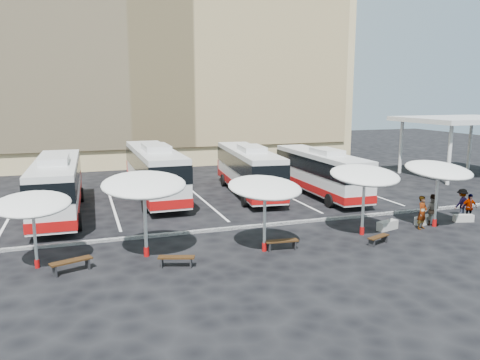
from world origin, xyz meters
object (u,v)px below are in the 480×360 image
object	(u,v)px
bus_2	(248,169)
conc_bench_2	(463,218)
passenger_2	(469,207)
sunshade_3	(365,176)
passenger_1	(432,210)
conc_bench_1	(424,220)
wood_bench_1	(176,259)
bus_3	(320,171)
conc_bench_0	(387,225)
wood_bench_2	(282,243)
passenger_0	(422,213)
sunshade_1	(144,185)
bus_1	(154,170)
passenger_3	(462,203)
wood_bench_0	(71,263)
sunshade_4	(438,170)
bus_0	(57,184)
sunshade_2	(265,188)
wood_bench_3	(378,238)

from	to	relation	value
bus_2	conc_bench_2	world-z (taller)	bus_2
passenger_2	bus_2	bearing A→B (deg)	145.74
sunshade_3	passenger_1	bearing A→B (deg)	3.72
conc_bench_1	wood_bench_1	bearing A→B (deg)	-171.84
bus_3	conc_bench_2	bearing A→B (deg)	-63.32
sunshade_3	conc_bench_0	size ratio (longest dim) A/B	2.93
bus_3	wood_bench_1	size ratio (longest dim) A/B	6.93
wood_bench_1	conc_bench_1	xyz separation A→B (m)	(14.41, 2.07, -0.12)
wood_bench_2	conc_bench_1	distance (m)	9.46
passenger_0	passenger_1	distance (m)	1.13
sunshade_1	passenger_1	bearing A→B (deg)	0.14
bus_1	passenger_3	xyz separation A→B (m)	(16.31, -11.11, -1.12)
wood_bench_0	conc_bench_0	distance (m)	15.99
bus_2	conc_bench_2	distance (m)	14.41
bus_2	sunshade_4	world-z (taller)	sunshade_4
bus_0	sunshade_2	size ratio (longest dim) A/B	3.01
bus_0	conc_bench_0	size ratio (longest dim) A/B	9.03
conc_bench_0	conc_bench_2	bearing A→B (deg)	-0.43
conc_bench_1	passenger_1	distance (m)	0.75
bus_0	wood_bench_0	world-z (taller)	bus_0
bus_2	passenger_3	distance (m)	14.12
bus_0	passenger_1	bearing A→B (deg)	-23.42
passenger_2	passenger_0	bearing A→B (deg)	-157.69
wood_bench_0	passenger_0	xyz separation A→B (m)	(17.79, 0.54, 0.51)
bus_0	wood_bench_3	xyz separation A→B (m)	(14.84, -11.00, -1.57)
bus_1	passenger_0	world-z (taller)	bus_1
bus_2	wood_bench_2	xyz separation A→B (m)	(-2.78, -12.28, -1.49)
passenger_0	passenger_3	xyz separation A→B (m)	(3.91, 1.28, -0.06)
bus_0	wood_bench_1	xyz separation A→B (m)	(4.99, -10.85, -1.52)
wood_bench_2	passenger_1	xyz separation A→B (m)	(9.61, 1.22, 0.51)
conc_bench_1	passenger_1	xyz separation A→B (m)	(0.27, -0.27, 0.64)
conc_bench_0	conc_bench_2	xyz separation A→B (m)	(5.11, -0.04, -0.04)
sunshade_2	wood_bench_0	world-z (taller)	sunshade_2
wood_bench_2	passenger_0	distance (m)	8.61
sunshade_2	wood_bench_1	size ratio (longest dim) A/B	2.46
bus_2	passenger_3	world-z (taller)	bus_2
wood_bench_2	sunshade_3	bearing A→B (deg)	10.48
sunshade_1	sunshade_4	xyz separation A→B (m)	(15.65, -0.24, -0.14)
bus_1	wood_bench_2	bearing A→B (deg)	-74.19
passenger_2	passenger_3	world-z (taller)	passenger_3
passenger_0	wood_bench_2	bearing A→B (deg)	164.19
bus_0	wood_bench_3	size ratio (longest dim) A/B	8.47
bus_1	passenger_2	size ratio (longest dim) A/B	7.72
bus_0	wood_bench_3	bearing A→B (deg)	-35.22
bus_2	sunshade_3	world-z (taller)	sunshade_3
wood_bench_3	passenger_1	world-z (taller)	passenger_1
sunshade_2	conc_bench_0	distance (m)	8.10
sunshade_3	passenger_3	distance (m)	7.94
conc_bench_1	bus_0	bearing A→B (deg)	155.63
bus_1	passenger_0	distance (m)	17.56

